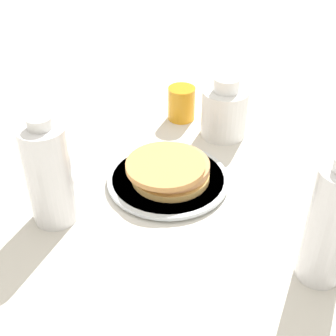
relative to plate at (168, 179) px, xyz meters
The scene contains 7 objects.
ground_plane 0.03m from the plate, 51.76° to the right, with size 4.00×4.00×0.00m, color silver.
plate is the anchor object (origin of this frame).
pancake_stack 0.02m from the plate, 119.49° to the right, with size 0.16×0.16×0.04m.
juice_glass 0.24m from the plate, 19.48° to the right, with size 0.06×0.06×0.08m.
cream_jug 0.21m from the plate, 46.87° to the right, with size 0.10×0.10×0.13m.
water_bottle_near 0.33m from the plate, 147.26° to the right, with size 0.07×0.07×0.21m.
water_bottle_mid 0.23m from the plate, 104.36° to the left, with size 0.08×0.08×0.19m.
Camera 1 is at (-0.70, 0.17, 0.54)m, focal length 50.00 mm.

